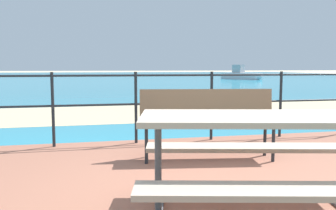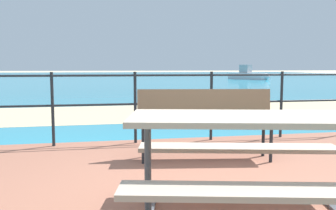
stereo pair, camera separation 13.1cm
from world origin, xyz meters
The scene contains 8 objects.
ground_plane centered at (0.00, 0.00, 0.00)m, with size 240.00×240.00×0.00m, color beige.
patio_paving centered at (0.00, 0.00, 0.03)m, with size 6.40×5.20×0.06m, color #935B47.
sea_water centered at (0.00, 40.00, 0.01)m, with size 90.00×90.00×0.01m, color teal.
beach_strip centered at (0.00, 6.34, 0.01)m, with size 54.00×3.58×0.01m, color tan.
picnic_table centered at (-0.07, -0.56, 0.65)m, with size 1.96×1.70×0.79m.
park_bench centered at (0.17, 1.32, 0.58)m, with size 1.72×0.66×0.86m.
railing_fence centered at (0.00, 2.39, 0.72)m, with size 5.94×0.04×1.06m.
boat_near centered at (13.35, 30.12, 0.44)m, with size 2.73×5.00×1.43m.
Camera 2 is at (-1.12, -2.88, 1.19)m, focal length 38.14 mm.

